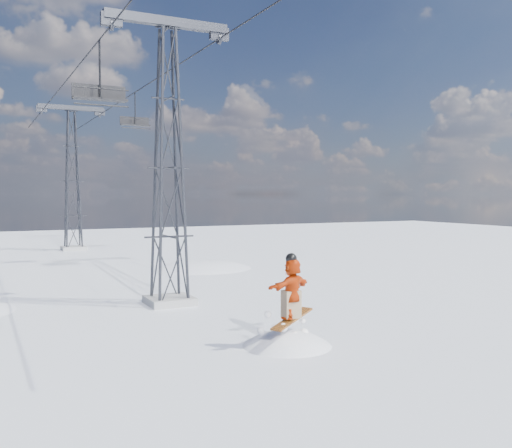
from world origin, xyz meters
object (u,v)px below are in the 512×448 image
object	(u,v)px
lift_tower_near	(169,169)
lift_chair_near	(100,94)
lift_tower_far	(72,181)
snowboarder_jump	(287,400)

from	to	relation	value
lift_tower_near	lift_chair_near	world-z (taller)	lift_tower_near
lift_tower_far	snowboarder_jump	xyz separation A→B (m)	(1.15, -32.62, -7.09)
lift_tower_near	lift_tower_far	distance (m)	25.00
snowboarder_jump	lift_tower_far	bearing A→B (deg)	92.02
lift_tower_far	lift_chair_near	xyz separation A→B (m)	(-2.20, -22.61, 3.17)
lift_tower_near	snowboarder_jump	world-z (taller)	lift_tower_near
lift_tower_far	lift_tower_near	bearing A→B (deg)	-90.00
snowboarder_jump	lift_tower_near	bearing A→B (deg)	98.61
lift_tower_near	lift_chair_near	bearing A→B (deg)	132.64
lift_tower_far	snowboarder_jump	size ratio (longest dim) A/B	1.70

